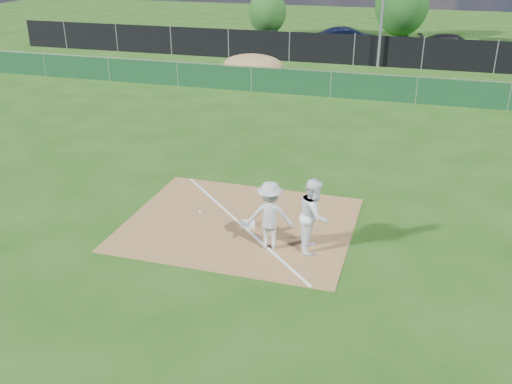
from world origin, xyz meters
TOP-DOWN VIEW (x-y plane):
  - ground at (0.00, 10.00)m, footprint 90.00×90.00m
  - infield_dirt at (0.00, 1.00)m, footprint 6.00×5.00m
  - foul_line at (0.00, 1.00)m, footprint 5.01×5.01m
  - green_fence at (0.00, 15.00)m, footprint 44.00×0.05m
  - dirt_mound at (-5.00, 18.50)m, footprint 3.38×2.60m
  - black_fence at (0.00, 23.00)m, footprint 46.00×0.04m
  - parking_lot at (0.00, 28.00)m, footprint 46.00×9.00m
  - first_base at (0.24, 0.95)m, footprint 0.46×0.46m
  - play_at_first at (1.12, -0.02)m, footprint 2.39×0.87m
  - runner at (2.14, 0.24)m, footprint 0.79×0.97m
  - car_left at (-6.00, 26.52)m, footprint 4.30×2.70m
  - car_mid at (-0.94, 27.53)m, footprint 4.95×3.08m
  - car_right at (5.80, 28.02)m, footprint 4.78×2.50m
  - tree_left at (-8.10, 32.49)m, footprint 2.93×2.93m
  - tree_mid at (1.94, 34.36)m, footprint 4.02×4.02m

SIDE VIEW (x-z plane):
  - ground at x=0.00m, z-range 0.00..0.00m
  - parking_lot at x=0.00m, z-range 0.00..0.01m
  - infield_dirt at x=0.00m, z-range 0.00..0.02m
  - foul_line at x=0.00m, z-range 0.02..0.03m
  - first_base at x=0.24m, z-range 0.02..0.10m
  - dirt_mound at x=-5.00m, z-range 0.00..1.17m
  - green_fence at x=0.00m, z-range 0.00..1.20m
  - car_right at x=5.80m, z-range 0.01..1.33m
  - car_left at x=-6.00m, z-range 0.01..1.37m
  - car_mid at x=-0.94m, z-range 0.01..1.55m
  - play_at_first at x=1.12m, z-range 0.02..1.77m
  - black_fence at x=0.00m, z-range 0.00..1.80m
  - runner at x=2.14m, z-range 0.00..1.87m
  - tree_left at x=-8.10m, z-range 0.05..3.52m
  - tree_mid at x=1.94m, z-range 0.07..4.84m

